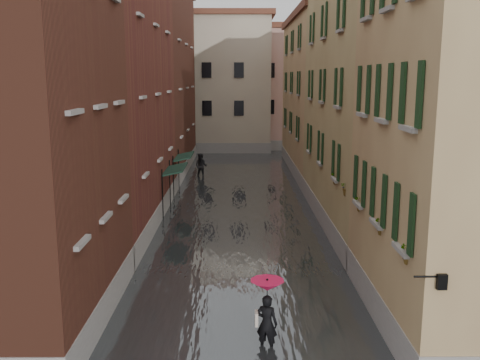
{
  "coord_description": "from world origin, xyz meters",
  "views": [
    {
      "loc": [
        -0.1,
        -17.04,
        7.39
      ],
      "look_at": [
        -0.01,
        5.66,
        3.0
      ],
      "focal_mm": 40.0,
      "sensor_mm": 36.0,
      "label": 1
    }
  ],
  "objects": [
    {
      "name": "ground",
      "position": [
        0.0,
        0.0,
        0.0
      ],
      "size": [
        120.0,
        120.0,
        0.0
      ],
      "primitive_type": "plane",
      "color": "#59595B",
      "rests_on": "ground"
    },
    {
      "name": "floodwater",
      "position": [
        0.0,
        13.0,
        0.1
      ],
      "size": [
        10.0,
        60.0,
        0.2
      ],
      "primitive_type": "cube",
      "color": "#484C50",
      "rests_on": "ground"
    },
    {
      "name": "building_left_mid",
      "position": [
        -7.0,
        9.0,
        6.25
      ],
      "size": [
        6.0,
        14.0,
        12.5
      ],
      "primitive_type": "cube",
      "color": "#5E2D1D",
      "rests_on": "ground"
    },
    {
      "name": "building_left_far",
      "position": [
        -7.0,
        24.0,
        7.0
      ],
      "size": [
        6.0,
        16.0,
        14.0
      ],
      "primitive_type": "cube",
      "color": "brown",
      "rests_on": "ground"
    },
    {
      "name": "building_right_mid",
      "position": [
        7.0,
        9.0,
        6.5
      ],
      "size": [
        6.0,
        14.0,
        13.0
      ],
      "primitive_type": "cube",
      "color": "tan",
      "rests_on": "ground"
    },
    {
      "name": "building_right_far",
      "position": [
        7.0,
        24.0,
        5.75
      ],
      "size": [
        6.0,
        16.0,
        11.5
      ],
      "primitive_type": "cube",
      "color": "#9C7A50",
      "rests_on": "ground"
    },
    {
      "name": "building_end_cream",
      "position": [
        -3.0,
        38.0,
        6.5
      ],
      "size": [
        12.0,
        9.0,
        13.0
      ],
      "primitive_type": "cube",
      "color": "beige",
      "rests_on": "ground"
    },
    {
      "name": "building_end_pink",
      "position": [
        6.0,
        40.0,
        6.0
      ],
      "size": [
        10.0,
        9.0,
        12.0
      ],
      "primitive_type": "cube",
      "color": "#CC9D8F",
      "rests_on": "ground"
    },
    {
      "name": "awning_near",
      "position": [
        -3.49,
        11.09,
        2.47
      ],
      "size": [
        1.09,
        3.08,
        2.8
      ],
      "color": "black",
      "rests_on": "ground"
    },
    {
      "name": "awning_far",
      "position": [
        -3.49,
        15.7,
        2.47
      ],
      "size": [
        1.09,
        2.95,
        2.8
      ],
      "color": "black",
      "rests_on": "ground"
    },
    {
      "name": "wall_lantern",
      "position": [
        4.33,
        -6.0,
        3.01
      ],
      "size": [
        0.71,
        0.22,
        0.35
      ],
      "color": "black",
      "rests_on": "ground"
    },
    {
      "name": "window_planters",
      "position": [
        4.12,
        0.35,
        3.51
      ],
      "size": [
        0.59,
        10.66,
        0.84
      ],
      "color": "brown",
      "rests_on": "ground"
    },
    {
      "name": "pedestrian_main",
      "position": [
        0.68,
        -3.57,
        1.24
      ],
      "size": [
        0.92,
        0.92,
        2.06
      ],
      "color": "black",
      "rests_on": "ground"
    },
    {
      "name": "pedestrian_far",
      "position": [
        -2.8,
        21.6,
        0.94
      ],
      "size": [
        1.06,
        0.91,
        1.89
      ],
      "primitive_type": "imported",
      "rotation": [
        0.0,
        0.0,
        -0.23
      ],
      "color": "black",
      "rests_on": "ground"
    }
  ]
}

